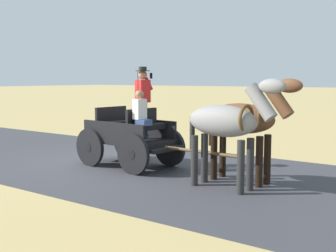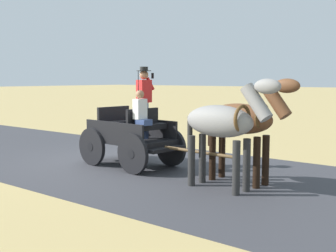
# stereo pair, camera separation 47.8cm
# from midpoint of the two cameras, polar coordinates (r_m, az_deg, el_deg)

# --- Properties ---
(ground_plane) EXTENTS (200.00, 200.00, 0.00)m
(ground_plane) POSITION_cam_midpoint_polar(r_m,az_deg,el_deg) (11.77, -9.66, -4.64)
(ground_plane) COLOR tan
(road_surface) EXTENTS (6.18, 160.00, 0.01)m
(road_surface) POSITION_cam_midpoint_polar(r_m,az_deg,el_deg) (11.77, -9.66, -4.62)
(road_surface) COLOR #38383D
(road_surface) RESTS_ON ground
(horse_drawn_carriage) EXTENTS (1.59, 4.52, 2.50)m
(horse_drawn_carriage) POSITION_cam_midpoint_polar(r_m,az_deg,el_deg) (10.90, -6.03, -1.11)
(horse_drawn_carriage) COLOR black
(horse_drawn_carriage) RESTS_ON ground
(horse_near_side) EXTENTS (0.64, 2.13, 2.21)m
(horse_near_side) POSITION_cam_midpoint_polar(r_m,az_deg,el_deg) (9.21, 8.72, 0.68)
(horse_near_side) COLOR brown
(horse_near_side) RESTS_ON ground
(horse_off_side) EXTENTS (0.66, 2.13, 2.21)m
(horse_off_side) POSITION_cam_midpoint_polar(r_m,az_deg,el_deg) (8.61, 6.21, 0.33)
(horse_off_side) COLOR gray
(horse_off_side) RESTS_ON ground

